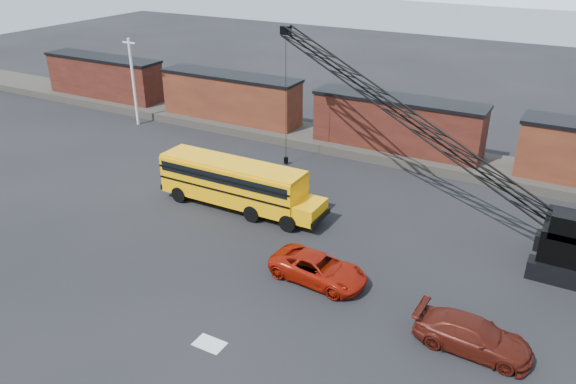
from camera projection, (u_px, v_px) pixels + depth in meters
name	position (u px, v px, depth m)	size (l,w,h in m)	color
ground	(249.00, 295.00, 28.43)	(160.00, 160.00, 0.00)	black
gravel_berm	(395.00, 152.00, 45.67)	(120.00, 5.00, 0.70)	#403B35
boxcar_west_far	(104.00, 77.00, 58.73)	(13.70, 3.10, 4.17)	#511F16
boxcar_west_near	(231.00, 97.00, 51.69)	(13.70, 3.10, 4.17)	#481C14
boxcar_mid	(397.00, 123.00, 44.65)	(13.70, 3.10, 4.17)	#511F16
utility_pole	(133.00, 81.00, 51.45)	(1.40, 0.24, 8.00)	silver
snow_patch	(210.00, 344.00, 25.04)	(1.40, 0.90, 0.02)	silver
school_bus	(237.00, 183.00, 36.50)	(11.65, 2.65, 3.19)	#FFAA05
red_pickup	(319.00, 269.00, 29.28)	(2.41, 5.22, 1.45)	#951507
maroon_suv	(473.00, 335.00, 24.44)	(2.08, 5.11, 1.48)	#4B150D
crawler_crane	(407.00, 117.00, 34.79)	(24.79, 8.21, 10.78)	black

